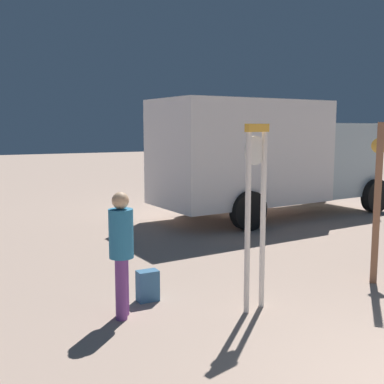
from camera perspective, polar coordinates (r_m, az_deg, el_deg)
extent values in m
cylinder|color=white|center=(6.00, 6.62, -3.84)|extent=(0.07, 0.07, 2.27)
cylinder|color=white|center=(6.23, 8.41, -3.44)|extent=(0.07, 0.07, 2.27)
cube|color=#FAB237|center=(5.99, 7.74, 7.56)|extent=(0.39, 0.19, 0.10)
cylinder|color=silver|center=(6.02, 7.46, 4.90)|extent=(0.36, 0.14, 0.36)
cube|color=black|center=(6.04, 7.28, 4.91)|extent=(0.07, 0.03, 0.08)
cube|color=black|center=(6.04, 7.28, 4.91)|extent=(0.12, 0.05, 0.11)
cube|color=#8D5E44|center=(7.62, 21.11, -1.34)|extent=(0.14, 0.14, 2.40)
cube|color=#F1BB49|center=(7.97, 21.38, 5.04)|extent=(0.61, 0.57, 0.14)
cone|color=#F1BB49|center=(8.46, 21.33, 5.17)|extent=(0.33, 0.33, 0.25)
sphere|color=#FDE980|center=(7.81, 20.89, -5.61)|extent=(0.04, 0.04, 0.04)
sphere|color=#FDD88F|center=(7.71, 21.06, -2.14)|extent=(0.04, 0.04, 0.04)
sphere|color=#FFDF92|center=(7.65, 21.24, 1.41)|extent=(0.04, 0.04, 0.04)
sphere|color=#FBEE86|center=(7.62, 21.41, 5.01)|extent=(0.04, 0.04, 0.04)
cylinder|color=#7C3F8E|center=(6.15, -8.17, -10.91)|extent=(0.14, 0.14, 0.76)
cylinder|color=#7C3F8E|center=(6.01, -8.40, -11.37)|extent=(0.14, 0.14, 0.76)
cylinder|color=teal|center=(5.90, -8.41, -4.89)|extent=(0.30, 0.30, 0.60)
sphere|color=#E5B384|center=(5.82, -8.49, -1.01)|extent=(0.21, 0.21, 0.21)
cube|color=teal|center=(6.63, -5.28, -11.01)|extent=(0.28, 0.18, 0.42)
cube|color=teal|center=(6.75, -5.62, -11.23)|extent=(0.20, 0.04, 0.18)
cube|color=white|center=(12.07, 5.81, 4.77)|extent=(4.45, 2.58, 2.52)
cube|color=silver|center=(14.19, 15.80, 3.85)|extent=(2.01, 2.25, 1.97)
cube|color=black|center=(14.86, 18.28, 5.44)|extent=(0.19, 1.76, 0.87)
cylinder|color=black|center=(14.09, 20.90, -0.43)|extent=(0.92, 0.33, 0.90)
cylinder|color=black|center=(15.54, 14.31, 0.57)|extent=(0.92, 0.33, 0.90)
cylinder|color=black|center=(10.95, 6.72, -2.20)|extent=(0.92, 0.33, 0.90)
cylinder|color=black|center=(12.76, 0.43, -0.72)|extent=(0.92, 0.33, 0.90)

